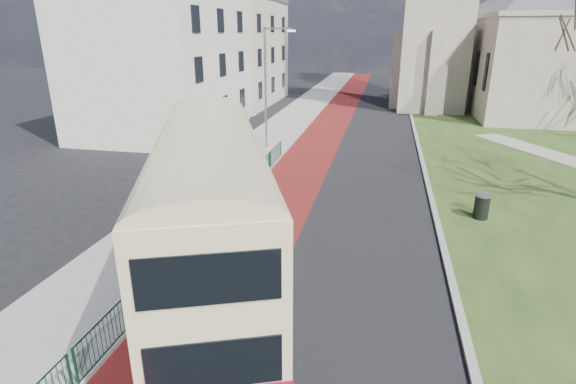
# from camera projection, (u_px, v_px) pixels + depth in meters

# --- Properties ---
(ground) EXTENTS (160.00, 160.00, 0.00)m
(ground) POSITION_uv_depth(u_px,v_px,m) (259.00, 289.00, 14.46)
(ground) COLOR black
(ground) RESTS_ON ground
(road_carriageway) EXTENTS (9.00, 120.00, 0.01)m
(road_carriageway) POSITION_uv_depth(u_px,v_px,m) (353.00, 146.00, 32.57)
(road_carriageway) COLOR black
(road_carriageway) RESTS_ON ground
(bus_lane) EXTENTS (3.40, 120.00, 0.01)m
(bus_lane) POSITION_uv_depth(u_px,v_px,m) (317.00, 144.00, 33.10)
(bus_lane) COLOR #591414
(bus_lane) RESTS_ON ground
(pavement_west) EXTENTS (4.00, 120.00, 0.12)m
(pavement_west) POSITION_uv_depth(u_px,v_px,m) (267.00, 141.00, 33.84)
(pavement_west) COLOR gray
(pavement_west) RESTS_ON ground
(kerb_west) EXTENTS (0.25, 120.00, 0.13)m
(kerb_west) POSITION_uv_depth(u_px,v_px,m) (293.00, 142.00, 33.44)
(kerb_west) COLOR #999993
(kerb_west) RESTS_ON ground
(kerb_east) EXTENTS (0.25, 80.00, 0.13)m
(kerb_east) POSITION_uv_depth(u_px,v_px,m) (417.00, 142.00, 33.48)
(kerb_east) COLOR #999993
(kerb_east) RESTS_ON ground
(pedestrian_railing) EXTENTS (0.07, 24.00, 1.12)m
(pedestrian_railing) POSITION_uv_depth(u_px,v_px,m) (216.00, 218.00, 18.54)
(pedestrian_railing) COLOR #0D3A24
(pedestrian_railing) RESTS_ON ground
(street_block_near) EXTENTS (10.30, 14.30, 13.00)m
(street_block_near) POSITION_uv_depth(u_px,v_px,m) (161.00, 49.00, 35.29)
(street_block_near) COLOR beige
(street_block_near) RESTS_ON ground
(street_block_far) EXTENTS (10.30, 16.30, 11.50)m
(street_block_far) POSITION_uv_depth(u_px,v_px,m) (229.00, 51.00, 50.27)
(street_block_far) COLOR beige
(street_block_far) RESTS_ON ground
(streetlamp) EXTENTS (2.13, 0.18, 8.00)m
(streetlamp) POSITION_uv_depth(u_px,v_px,m) (268.00, 82.00, 30.34)
(streetlamp) COLOR gray
(streetlamp) RESTS_ON pavement_west
(bus) EXTENTS (7.14, 12.46, 5.13)m
(bus) POSITION_uv_depth(u_px,v_px,m) (211.00, 205.00, 13.42)
(bus) COLOR maroon
(bus) RESTS_ON ground
(litter_bin) EXTENTS (0.90, 0.90, 1.10)m
(litter_bin) POSITION_uv_depth(u_px,v_px,m) (482.00, 206.00, 19.67)
(litter_bin) COLOR black
(litter_bin) RESTS_ON grass_green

